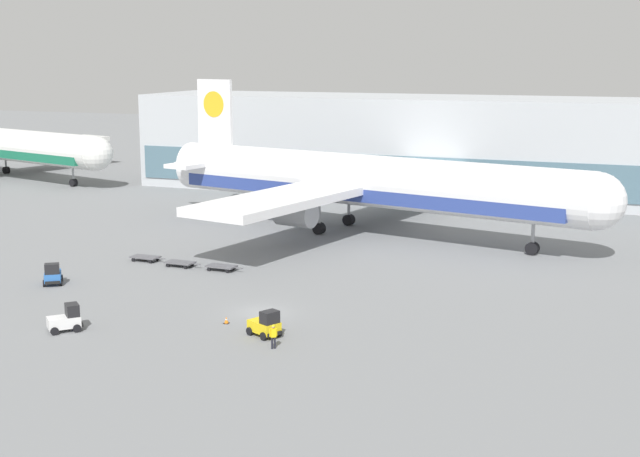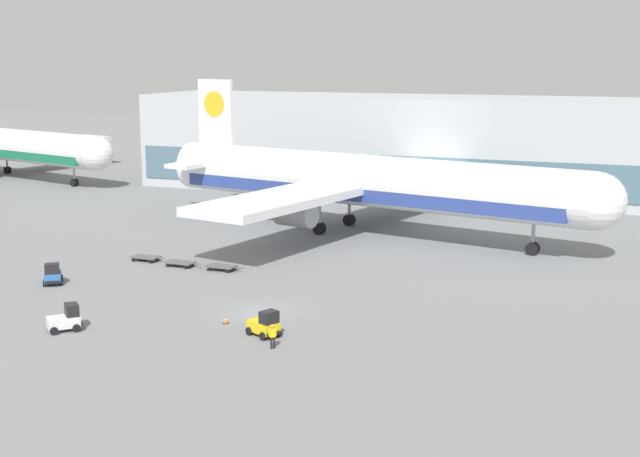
{
  "view_description": "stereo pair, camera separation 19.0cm",
  "coord_description": "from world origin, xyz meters",
  "views": [
    {
      "loc": [
        28.34,
        -61.85,
        20.12
      ],
      "look_at": [
        -0.57,
        14.82,
        4.0
      ],
      "focal_mm": 50.0,
      "sensor_mm": 36.0,
      "label": 1
    },
    {
      "loc": [
        28.51,
        -61.78,
        20.12
      ],
      "look_at": [
        -0.57,
        14.82,
        4.0
      ],
      "focal_mm": 50.0,
      "sensor_mm": 36.0,
      "label": 2
    }
  ],
  "objects": [
    {
      "name": "ground_plane",
      "position": [
        0.0,
        0.0,
        0.0
      ],
      "size": [
        400.0,
        400.0,
        0.0
      ],
      "primitive_type": "plane",
      "color": "slate"
    },
    {
      "name": "terminal_building",
      "position": [
        -0.79,
        65.22,
        6.99
      ],
      "size": [
        90.0,
        18.2,
        14.0
      ],
      "color": "#B2B7BC",
      "rests_on": "ground_plane"
    },
    {
      "name": "airplane_main",
      "position": [
        -2.68,
        33.12,
        5.84
      ],
      "size": [
        57.27,
        48.58,
        17.0
      ],
      "rotation": [
        0.0,
        0.0,
        -0.22
      ],
      "color": "white",
      "rests_on": "ground_plane"
    },
    {
      "name": "airplane_distant",
      "position": [
        -72.98,
        56.93,
        5.25
      ],
      "size": [
        50.98,
        43.49,
        15.29
      ],
      "rotation": [
        0.0,
        0.0,
        -0.28
      ],
      "color": "white",
      "rests_on": "ground_plane"
    },
    {
      "name": "baggage_tug_foreground",
      "position": [
        -20.86,
        1.41,
        0.88
      ],
      "size": [
        2.61,
        2.81,
        2.0
      ],
      "rotation": [
        0.0,
        0.0,
        -0.96
      ],
      "color": "#2D66B7",
      "rests_on": "ground_plane"
    },
    {
      "name": "baggage_tug_mid",
      "position": [
        2.86,
        -5.43,
        0.88
      ],
      "size": [
        2.81,
        2.47,
        2.0
      ],
      "rotation": [
        0.0,
        0.0,
        -0.47
      ],
      "color": "yellow",
      "rests_on": "ground_plane"
    },
    {
      "name": "baggage_tug_far",
      "position": [
        -11.46,
        -9.43,
        0.88
      ],
      "size": [
        2.72,
        2.75,
        2.0
      ],
      "rotation": [
        0.0,
        0.0,
        0.81
      ],
      "color": "silver",
      "rests_on": "ground_plane"
    },
    {
      "name": "baggage_dolly_lead",
      "position": [
        -17.99,
        12.14,
        0.39
      ],
      "size": [
        3.73,
        1.61,
        0.48
      ],
      "rotation": [
        0.0,
        0.0,
        -0.04
      ],
      "color": "#56565B",
      "rests_on": "ground_plane"
    },
    {
      "name": "baggage_dolly_second",
      "position": [
        -13.63,
        11.31,
        0.39
      ],
      "size": [
        3.73,
        1.61,
        0.48
      ],
      "rotation": [
        0.0,
        0.0,
        -0.04
      ],
      "color": "#56565B",
      "rests_on": "ground_plane"
    },
    {
      "name": "baggage_dolly_third",
      "position": [
        -9.19,
        11.31,
        0.39
      ],
      "size": [
        3.73,
        1.61,
        0.48
      ],
      "rotation": [
        0.0,
        0.0,
        -0.04
      ],
      "color": "#56565B",
      "rests_on": "ground_plane"
    },
    {
      "name": "ground_crew_near",
      "position": [
        4.49,
        -7.77,
        1.03
      ],
      "size": [
        0.45,
        0.41,
        1.74
      ],
      "rotation": [
        0.0,
        0.0,
        0.73
      ],
      "color": "black",
      "rests_on": "ground_plane"
    },
    {
      "name": "traffic_cone_near",
      "position": [
        -1.22,
        -3.64,
        0.27
      ],
      "size": [
        0.4,
        0.4,
        0.55
      ],
      "color": "black",
      "rests_on": "ground_plane"
    }
  ]
}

